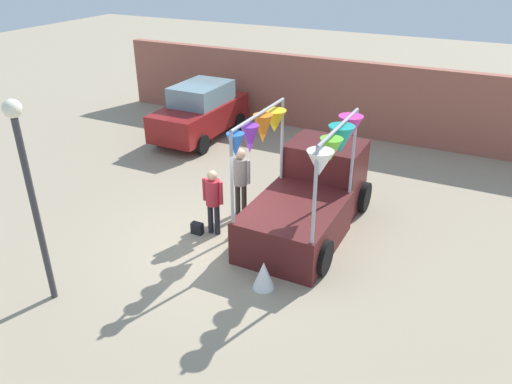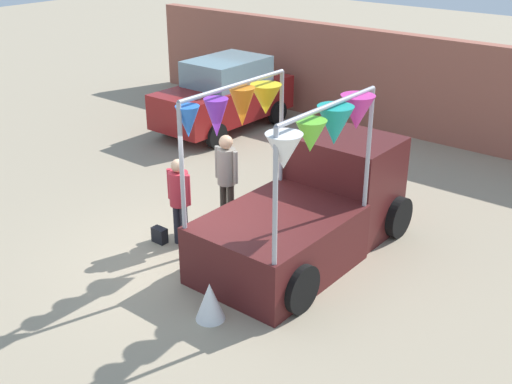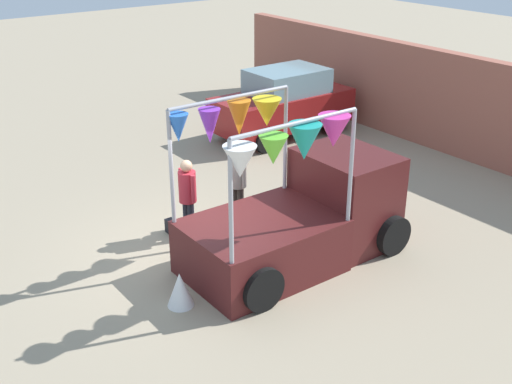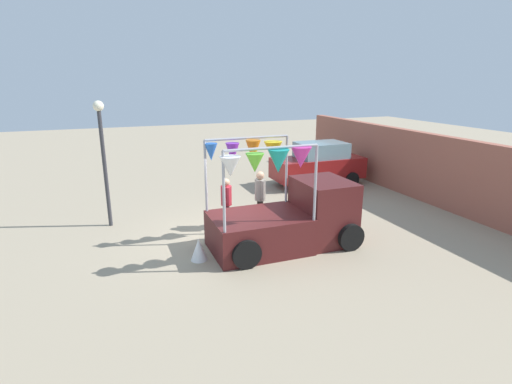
{
  "view_description": "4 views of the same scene",
  "coord_description": "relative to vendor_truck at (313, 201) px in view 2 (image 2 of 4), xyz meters",
  "views": [
    {
      "loc": [
        4.88,
        -8.51,
        6.21
      ],
      "look_at": [
        0.58,
        0.08,
        1.36
      ],
      "focal_mm": 35.0,
      "sensor_mm": 36.0,
      "label": 1
    },
    {
      "loc": [
        6.86,
        -6.88,
        5.53
      ],
      "look_at": [
        0.94,
        0.41,
        1.33
      ],
      "focal_mm": 45.0,
      "sensor_mm": 36.0,
      "label": 2
    },
    {
      "loc": [
        9.22,
        -5.52,
        5.95
      ],
      "look_at": [
        0.75,
        0.8,
        1.25
      ],
      "focal_mm": 45.0,
      "sensor_mm": 36.0,
      "label": 3
    },
    {
      "loc": [
        10.88,
        -3.27,
        4.6
      ],
      "look_at": [
        0.66,
        0.66,
        1.46
      ],
      "focal_mm": 28.0,
      "sensor_mm": 36.0,
      "label": 4
    }
  ],
  "objects": [
    {
      "name": "person_customer",
      "position": [
        -1.89,
        -1.34,
        0.06
      ],
      "size": [
        0.53,
        0.34,
        1.62
      ],
      "color": "black",
      "rests_on": "ground"
    },
    {
      "name": "brick_boundary_wall",
      "position": [
        -1.35,
        6.7,
        0.39
      ],
      "size": [
        18.0,
        0.36,
        2.6
      ],
      "primitive_type": "cube",
      "color": "#9E5947",
      "rests_on": "ground"
    },
    {
      "name": "ground_plane",
      "position": [
        -1.35,
        -1.47,
        -0.91
      ],
      "size": [
        60.0,
        60.0,
        0.0
      ],
      "primitive_type": "plane",
      "color": "gray"
    },
    {
      "name": "parked_car",
      "position": [
        -5.61,
        4.03,
        0.04
      ],
      "size": [
        1.88,
        4.0,
        1.88
      ],
      "color": "maroon",
      "rests_on": "ground"
    },
    {
      "name": "handbag",
      "position": [
        -2.24,
        -1.54,
        -0.77
      ],
      "size": [
        0.28,
        0.16,
        0.28
      ],
      "primitive_type": "cube",
      "color": "black",
      "rests_on": "ground"
    },
    {
      "name": "person_vendor",
      "position": [
        -1.74,
        -0.27,
        0.18
      ],
      "size": [
        0.53,
        0.34,
        1.79
      ],
      "color": "#2D2823",
      "rests_on": "ground"
    },
    {
      "name": "vendor_truck",
      "position": [
        0.0,
        0.0,
        0.0
      ],
      "size": [
        2.4,
        4.09,
        3.02
      ],
      "color": "#4C1919",
      "rests_on": "ground"
    },
    {
      "name": "folded_kite_bundle_white",
      "position": [
        0.07,
        -2.7,
        -0.61
      ],
      "size": [
        0.6,
        0.6,
        0.6
      ],
      "primitive_type": "cone",
      "rotation": [
        0.0,
        0.0,
        0.51
      ],
      "color": "white",
      "rests_on": "ground"
    }
  ]
}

